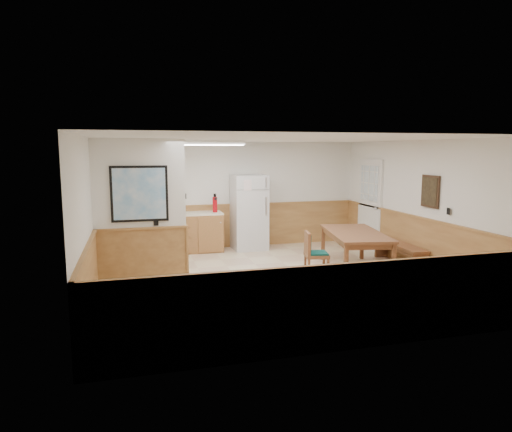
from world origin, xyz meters
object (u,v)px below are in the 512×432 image
object	(u,v)px
dining_bench	(400,249)
soap_bottle	(147,209)
refrigerator	(249,212)
dining_table	(355,237)
fire_extinguisher	(215,204)
dining_chair	(312,251)

from	to	relation	value
dining_bench	soap_bottle	world-z (taller)	soap_bottle
dining_bench	soap_bottle	distance (m)	5.45
refrigerator	dining_bench	distance (m)	3.47
dining_table	fire_extinguisher	xyz separation A→B (m)	(-2.30, 2.40, 0.43)
refrigerator	dining_table	bearing A→B (deg)	-59.50
dining_chair	dining_table	bearing A→B (deg)	27.09
refrigerator	dining_chair	size ratio (longest dim) A/B	2.05
dining_table	dining_bench	xyz separation A→B (m)	(1.05, 0.10, -0.32)
dining_chair	refrigerator	bearing A→B (deg)	111.25
refrigerator	fire_extinguisher	size ratio (longest dim) A/B	4.09
dining_table	soap_bottle	distance (m)	4.56
dining_bench	fire_extinguisher	bearing A→B (deg)	149.40
fire_extinguisher	soap_bottle	world-z (taller)	fire_extinguisher
dining_bench	dining_chair	distance (m)	2.10
dining_chair	soap_bottle	world-z (taller)	soap_bottle
dining_table	soap_bottle	world-z (taller)	soap_bottle
refrigerator	soap_bottle	bearing A→B (deg)	176.28
refrigerator	fire_extinguisher	xyz separation A→B (m)	(-0.80, 0.00, 0.22)
dining_chair	soap_bottle	distance (m)	3.98
dining_table	fire_extinguisher	size ratio (longest dim) A/B	4.88
fire_extinguisher	soap_bottle	distance (m)	1.51
fire_extinguisher	dining_bench	bearing A→B (deg)	-23.25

